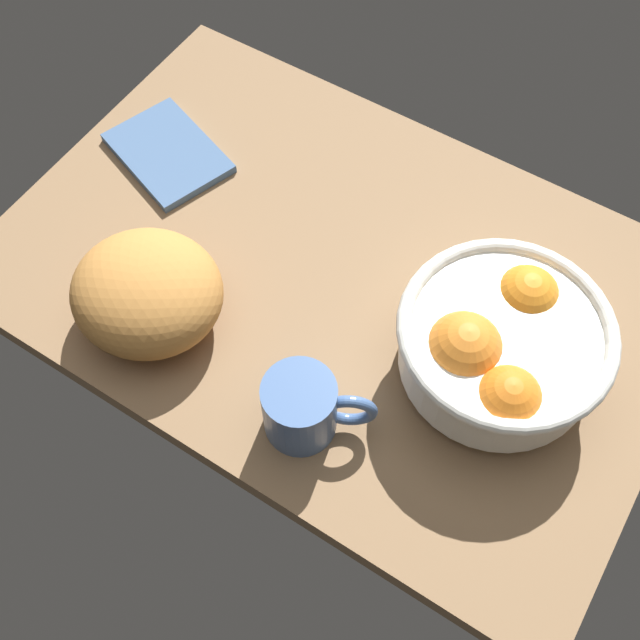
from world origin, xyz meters
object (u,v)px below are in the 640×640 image
fruit_bowl (500,345)px  mug (304,408)px  napkin_folded (168,153)px  bread_loaf (147,293)px

fruit_bowl → mug: fruit_bowl is taller
napkin_folded → mug: size_ratio=1.39×
fruit_bowl → napkin_folded: 49.13cm
mug → napkin_folded: bearing=148.1°
fruit_bowl → mug: 21.00cm
napkin_folded → bread_loaf: bearing=-55.7°
bread_loaf → mug: bread_loaf is taller
fruit_bowl → bread_loaf: (-35.04, -13.85, -1.14)cm
mug → fruit_bowl: bearing=49.0°
fruit_bowl → mug: size_ratio=2.02×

